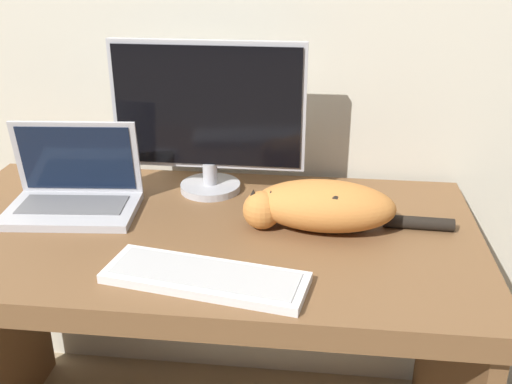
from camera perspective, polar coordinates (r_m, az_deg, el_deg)
The scene contains 5 objects.
desk at distance 1.57m, azimuth -5.05°, elevation -8.86°, with size 1.36×0.73×0.76m.
monitor at distance 1.62m, azimuth -4.58°, elevation 7.26°, with size 0.52×0.17×0.42m.
laptop at distance 1.62m, azimuth -16.98°, elevation -0.13°, with size 0.35×0.24×0.23m.
external_keyboard at distance 1.26m, azimuth -4.85°, elevation -8.11°, with size 0.44×0.21×0.02m.
cat at distance 1.46m, azimuth 6.21°, elevation -1.24°, with size 0.52×0.18×0.12m.
Camera 1 is at (0.28, -0.92, 1.44)m, focal length 42.00 mm.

